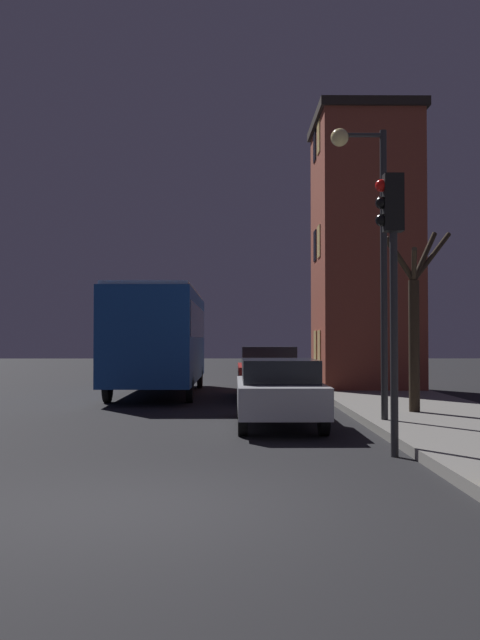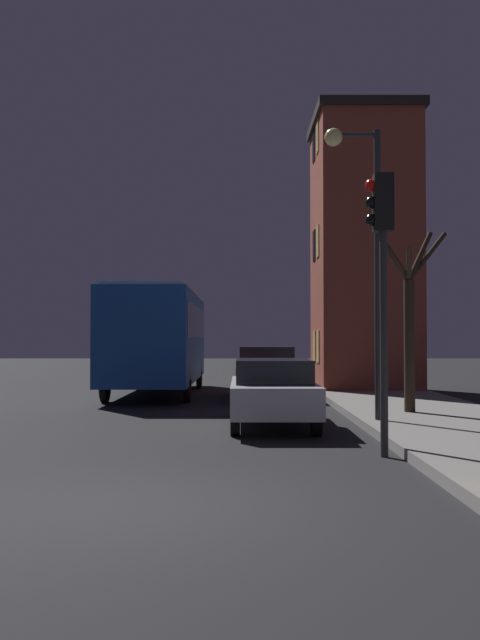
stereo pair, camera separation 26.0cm
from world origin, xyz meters
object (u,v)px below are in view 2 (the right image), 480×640
at_px(car_near_lane, 276,390).
at_px(bare_tree, 414,320).
at_px(car_mid_lane, 269,372).
at_px(streetlamp, 367,228).
at_px(traffic_light, 385,253).
at_px(bus, 162,333).

bearing_deg(car_near_lane, bare_tree, 23.25).
xyz_separation_m(bare_tree, car_near_lane, (-3.21, -1.38, -1.49)).
relative_size(bare_tree, car_near_lane, 0.95).
relative_size(car_near_lane, car_mid_lane, 1.01).
xyz_separation_m(streetlamp, traffic_light, (-0.35, -3.55, -0.96)).
xyz_separation_m(streetlamp, car_near_lane, (-1.87, 0.24, -3.35)).
bearing_deg(bus, streetlamp, -59.63).
height_order(streetlamp, bus, streetlamp).
relative_size(traffic_light, car_near_lane, 1.00).
height_order(streetlamp, car_near_lane, streetlamp).
distance_m(streetlamp, car_mid_lane, 8.22).
relative_size(streetlamp, car_mid_lane, 1.38).
distance_m(bare_tree, bus, 9.85).
height_order(streetlamp, bare_tree, streetlamp).
bearing_deg(streetlamp, car_near_lane, 172.83).
height_order(traffic_light, car_mid_lane, traffic_light).
xyz_separation_m(traffic_light, car_mid_lane, (-1.41, 10.88, -2.34)).
distance_m(bus, car_near_lane, 9.43).
bearing_deg(bus, bare_tree, -48.11).
bearing_deg(car_near_lane, car_mid_lane, 89.08).
bearing_deg(traffic_light, bare_tree, 71.94).
height_order(traffic_light, car_near_lane, traffic_light).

